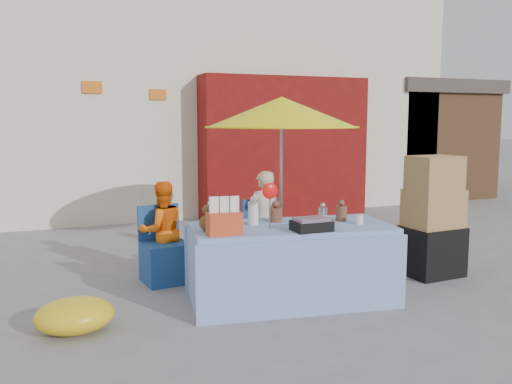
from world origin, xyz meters
name	(u,v)px	position (x,y,z in m)	size (l,w,h in m)	color
ground	(261,295)	(0.00, 0.00, 0.00)	(80.00, 80.00, 0.00)	slate
backdrop	(157,63)	(0.52, 7.52, 3.10)	(14.00, 8.00, 7.80)	silver
market_table	(290,262)	(0.21, -0.27, 0.40)	(2.13, 1.23, 1.22)	#8EA9E3
chair_left	(165,259)	(-0.81, 0.85, 0.26)	(0.53, 0.52, 0.85)	navy
chair_right	(268,250)	(0.44, 0.85, 0.26)	(0.53, 0.52, 0.85)	navy
vendor_orange	(162,230)	(-0.81, 0.98, 0.56)	(0.55, 0.42, 1.12)	orange
vendor_beige	(264,220)	(0.44, 0.98, 0.60)	(0.44, 0.29, 1.20)	beige
umbrella	(282,113)	(0.74, 1.13, 1.89)	(1.90, 1.90, 2.09)	gray
box_stack	(433,221)	(2.14, -0.04, 0.65)	(0.66, 0.56, 1.40)	black
tarp_bundle	(75,315)	(-1.85, -0.32, 0.15)	(0.67, 0.53, 0.30)	gold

